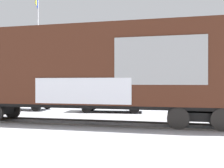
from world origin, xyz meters
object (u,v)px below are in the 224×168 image
Objects in this scene: flagpole at (37,34)px; parked_car_silver at (23,98)px; parked_car_black at (111,99)px; freight_car at (84,68)px.

flagpole reaches higher than parked_car_silver.
freight_car is at bearing -95.44° from parked_car_black.
parked_car_black is (7.16, -4.37, -5.34)m from flagpole.
parked_car_silver is 6.43m from parked_car_black.
flagpole is at bearing 148.63° from parked_car_black.
parked_car_silver is at bearing 176.39° from parked_car_black.
parked_car_black is (0.47, 4.96, -1.80)m from freight_car.
parked_car_black is at bearing 84.56° from freight_car.
freight_car reaches higher than parked_car_black.
parked_car_silver is (-5.95, 5.36, -1.78)m from freight_car.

